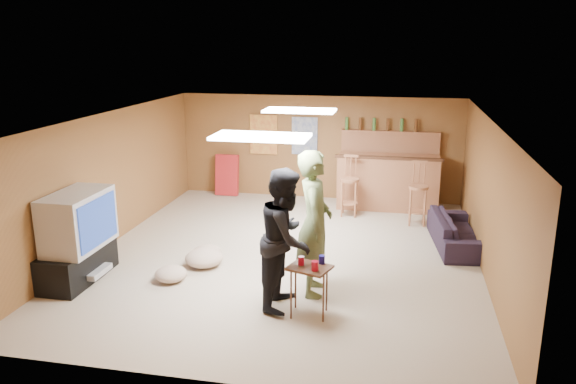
% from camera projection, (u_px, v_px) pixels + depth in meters
% --- Properties ---
extents(ground, '(7.00, 7.00, 0.00)m').
position_uv_depth(ground, '(286.00, 255.00, 8.97)').
color(ground, tan).
rests_on(ground, ground).
extents(ceiling, '(6.00, 7.00, 0.02)m').
position_uv_depth(ceiling, '(285.00, 118.00, 8.39)').
color(ceiling, silver).
rests_on(ceiling, ground).
extents(wall_back, '(6.00, 0.02, 2.20)m').
position_uv_depth(wall_back, '(319.00, 148.00, 11.99)').
color(wall_back, brown).
rests_on(wall_back, ground).
extents(wall_front, '(6.00, 0.02, 2.20)m').
position_uv_depth(wall_front, '(211.00, 282.00, 5.37)').
color(wall_front, brown).
rests_on(wall_front, ground).
extents(wall_left, '(0.02, 7.00, 2.20)m').
position_uv_depth(wall_left, '(108.00, 180.00, 9.26)').
color(wall_left, brown).
rests_on(wall_left, ground).
extents(wall_right, '(0.02, 7.00, 2.20)m').
position_uv_depth(wall_right, '(488.00, 200.00, 8.10)').
color(wall_right, brown).
rests_on(wall_right, ground).
extents(tv_stand, '(0.55, 1.30, 0.50)m').
position_uv_depth(tv_stand, '(78.00, 263.00, 8.01)').
color(tv_stand, black).
rests_on(tv_stand, ground).
extents(dvd_box, '(0.35, 0.50, 0.08)m').
position_uv_depth(dvd_box, '(93.00, 271.00, 7.99)').
color(dvd_box, '#B2B2B7').
rests_on(dvd_box, tv_stand).
extents(tv_body, '(0.60, 1.10, 0.80)m').
position_uv_depth(tv_body, '(78.00, 220.00, 7.82)').
color(tv_body, '#B2B2B7').
rests_on(tv_body, tv_stand).
extents(tv_screen, '(0.02, 0.95, 0.65)m').
position_uv_depth(tv_screen, '(98.00, 222.00, 7.76)').
color(tv_screen, navy).
rests_on(tv_screen, tv_body).
extents(bar_counter, '(2.00, 0.60, 1.10)m').
position_uv_depth(bar_counter, '(388.00, 182.00, 11.33)').
color(bar_counter, '#935635').
rests_on(bar_counter, ground).
extents(bar_lip, '(2.10, 0.12, 0.05)m').
position_uv_depth(bar_lip, '(389.00, 158.00, 10.94)').
color(bar_lip, '#3B2013').
rests_on(bar_lip, bar_counter).
extents(bar_shelf, '(2.00, 0.18, 0.05)m').
position_uv_depth(bar_shelf, '(391.00, 132.00, 11.50)').
color(bar_shelf, '#935635').
rests_on(bar_shelf, bar_backing).
extents(bar_backing, '(2.00, 0.14, 0.60)m').
position_uv_depth(bar_backing, '(390.00, 146.00, 11.60)').
color(bar_backing, '#935635').
rests_on(bar_backing, bar_counter).
extents(poster_left, '(0.60, 0.03, 0.85)m').
position_uv_depth(poster_left, '(264.00, 135.00, 12.11)').
color(poster_left, '#BF3F26').
rests_on(poster_left, wall_back).
extents(poster_right, '(0.55, 0.03, 0.80)m').
position_uv_depth(poster_right, '(305.00, 136.00, 11.94)').
color(poster_right, '#334C99').
rests_on(poster_right, wall_back).
extents(folding_chair_stack, '(0.50, 0.26, 0.91)m').
position_uv_depth(folding_chair_stack, '(227.00, 175.00, 12.35)').
color(folding_chair_stack, red).
rests_on(folding_chair_stack, ground).
extents(ceiling_panel_front, '(1.20, 0.60, 0.04)m').
position_uv_depth(ceiling_panel_front, '(261.00, 137.00, 6.98)').
color(ceiling_panel_front, white).
rests_on(ceiling_panel_front, ceiling).
extents(ceiling_panel_back, '(1.20, 0.60, 0.04)m').
position_uv_depth(ceiling_panel_back, '(300.00, 111.00, 9.53)').
color(ceiling_panel_back, white).
rests_on(ceiling_panel_back, ceiling).
extents(person_olive, '(0.57, 0.78, 1.97)m').
position_uv_depth(person_olive, '(314.00, 223.00, 7.43)').
color(person_olive, '#535F37').
rests_on(person_olive, ground).
extents(person_black, '(0.75, 0.93, 1.82)m').
position_uv_depth(person_black, '(286.00, 238.00, 7.09)').
color(person_black, black).
rests_on(person_black, ground).
extents(sofa, '(0.89, 1.84, 0.52)m').
position_uv_depth(sofa, '(456.00, 231.00, 9.32)').
color(sofa, black).
rests_on(sofa, ground).
extents(tray_table, '(0.60, 0.53, 0.65)m').
position_uv_depth(tray_table, '(309.00, 291.00, 6.97)').
color(tray_table, '#3B2013').
rests_on(tray_table, ground).
extents(cup_red_near, '(0.10, 0.10, 0.11)m').
position_uv_depth(cup_red_near, '(301.00, 261.00, 6.93)').
color(cup_red_near, '#A70B24').
rests_on(cup_red_near, tray_table).
extents(cup_red_far, '(0.10, 0.10, 0.12)m').
position_uv_depth(cup_red_far, '(315.00, 266.00, 6.76)').
color(cup_red_far, '#A70B24').
rests_on(cup_red_far, tray_table).
extents(cup_blue, '(0.10, 0.10, 0.11)m').
position_uv_depth(cup_blue, '(322.00, 260.00, 6.96)').
color(cup_blue, navy).
rests_on(cup_blue, tray_table).
extents(bar_stool_left, '(0.47, 0.47, 1.11)m').
position_uv_depth(bar_stool_left, '(349.00, 188.00, 10.86)').
color(bar_stool_left, '#935635').
rests_on(bar_stool_left, ground).
extents(bar_stool_right, '(0.46, 0.46, 1.33)m').
position_uv_depth(bar_stool_right, '(418.00, 190.00, 10.30)').
color(bar_stool_right, '#935635').
rests_on(bar_stool_right, ground).
extents(cushion_near_tv, '(0.70, 0.70, 0.26)m').
position_uv_depth(cushion_near_tv, '(204.00, 258.00, 8.53)').
color(cushion_near_tv, tan).
rests_on(cushion_near_tv, ground).
extents(cushion_mid, '(0.56, 0.56, 0.21)m').
position_uv_depth(cushion_mid, '(207.00, 252.00, 8.82)').
color(cushion_mid, tan).
rests_on(cushion_mid, ground).
extents(cushion_far, '(0.53, 0.53, 0.21)m').
position_uv_depth(cushion_far, '(171.00, 274.00, 8.01)').
color(cushion_far, tan).
rests_on(cushion_far, ground).
extents(bottle_row, '(1.48, 0.08, 0.26)m').
position_uv_depth(bottle_row, '(381.00, 124.00, 11.48)').
color(bottle_row, '#3F7233').
rests_on(bottle_row, bar_shelf).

